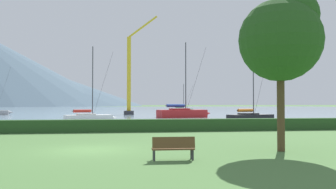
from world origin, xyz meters
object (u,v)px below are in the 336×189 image
at_px(park_tree, 283,35).
at_px(dock_crane, 130,79).
at_px(sailboat_slip_4, 182,110).
at_px(park_bench_near_path, 173,147).
at_px(sailboat_slip_6, 183,113).
at_px(sailboat_slip_7, 251,117).
at_px(sailboat_slip_2, 89,118).

xyz_separation_m(park_tree, dock_crane, (-5.21, 57.98, 1.79)).
relative_size(sailboat_slip_4, park_bench_near_path, 4.35).
xyz_separation_m(sailboat_slip_4, sailboat_slip_6, (-6.54, -35.31, 0.24)).
distance_m(park_bench_near_path, dock_crane, 60.33).
distance_m(sailboat_slip_4, park_tree, 77.22).
relative_size(sailboat_slip_6, park_bench_near_path, 7.25).
bearing_deg(park_bench_near_path, sailboat_slip_7, 64.10).
relative_size(sailboat_slip_2, park_bench_near_path, 5.44).
distance_m(sailboat_slip_6, park_tree, 41.54).
xyz_separation_m(sailboat_slip_4, park_tree, (-9.39, -76.48, 5.03)).
distance_m(sailboat_slip_2, sailboat_slip_6, 19.08).
bearing_deg(sailboat_slip_2, dock_crane, 56.61).
bearing_deg(dock_crane, sailboat_slip_7, -67.14).
relative_size(sailboat_slip_7, park_tree, 1.25).
height_order(sailboat_slip_7, park_bench_near_path, sailboat_slip_7).
xyz_separation_m(sailboat_slip_2, sailboat_slip_4, (20.62, 48.19, -0.02)).
xyz_separation_m(sailboat_slip_2, park_bench_near_path, (5.57, -30.25, -0.02)).
height_order(sailboat_slip_4, sailboat_slip_6, sailboat_slip_6).
relative_size(sailboat_slip_6, park_tree, 1.59).
xyz_separation_m(sailboat_slip_7, dock_crane, (-13.68, 32.44, 6.77)).
relative_size(park_bench_near_path, dock_crane, 0.08).
bearing_deg(park_tree, park_bench_near_path, -160.93).
xyz_separation_m(park_bench_near_path, dock_crane, (0.45, 59.94, 6.82)).
height_order(sailboat_slip_6, park_tree, sailboat_slip_6).
height_order(sailboat_slip_2, sailboat_slip_6, sailboat_slip_6).
height_order(sailboat_slip_2, sailboat_slip_7, sailboat_slip_7).
height_order(park_bench_near_path, park_tree, park_tree).
xyz_separation_m(sailboat_slip_6, park_bench_near_path, (-8.51, -43.12, -0.25)).
bearing_deg(dock_crane, park_tree, -84.87).
bearing_deg(sailboat_slip_7, sailboat_slip_2, 150.31).
relative_size(sailboat_slip_4, sailboat_slip_7, 0.76).
relative_size(sailboat_slip_4, park_tree, 0.96).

